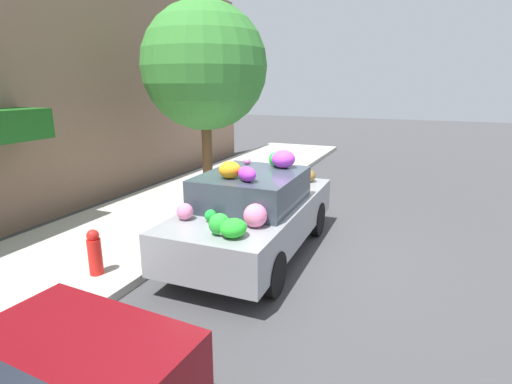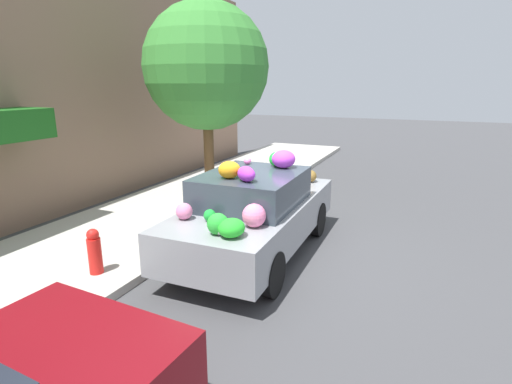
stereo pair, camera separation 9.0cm
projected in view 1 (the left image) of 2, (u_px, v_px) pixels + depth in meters
The scene contains 6 objects.
ground_plane at pixel (255, 252), 7.06m from camera, with size 60.00×60.00×0.00m, color #424244.
sidewalk_curb at pixel (132, 228), 8.06m from camera, with size 24.00×3.20×0.14m.
building_facade at pixel (29, 82), 8.05m from camera, with size 18.00×1.20×5.91m.
street_tree at pixel (204, 67), 9.03m from camera, with size 2.86×2.86×4.56m.
fire_hydrant at pixel (95, 252), 5.88m from camera, with size 0.20×0.20×0.70m.
art_car at pixel (255, 211), 6.79m from camera, with size 4.11×1.79×1.78m.
Camera 1 is at (-6.00, -2.58, 2.88)m, focal length 28.00 mm.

